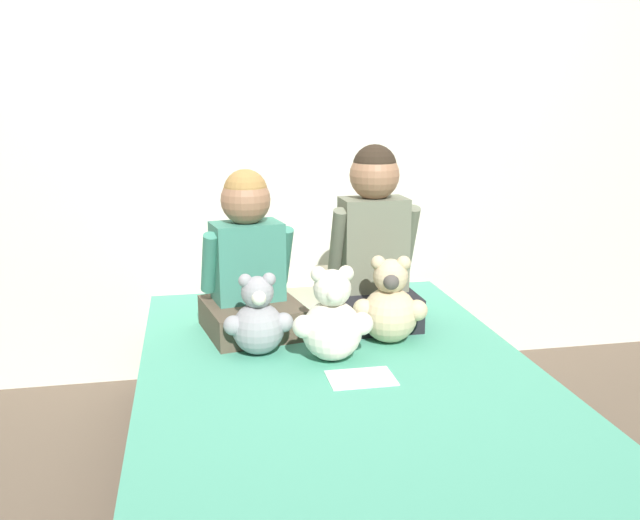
{
  "coord_description": "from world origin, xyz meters",
  "views": [
    {
      "loc": [
        -0.45,
        -2.02,
        1.33
      ],
      "look_at": [
        0.0,
        0.35,
        0.73
      ],
      "focal_mm": 38.0,
      "sensor_mm": 36.0,
      "label": 1
    }
  ],
  "objects_px": {
    "bed": "(340,430)",
    "sign_card": "(361,378)",
    "teddy_bear_between_children": "(332,321)",
    "pillow_at_headboard": "(302,288)",
    "teddy_bear_held_by_left_child": "(258,320)",
    "child_on_left": "(249,264)",
    "child_on_right": "(374,243)",
    "teddy_bear_held_by_right_child": "(390,306)"
  },
  "relations": [
    {
      "from": "bed",
      "to": "child_on_left",
      "type": "distance_m",
      "value": 0.7
    },
    {
      "from": "child_on_left",
      "to": "sign_card",
      "type": "relative_size",
      "value": 2.89
    },
    {
      "from": "bed",
      "to": "teddy_bear_held_by_right_child",
      "type": "height_order",
      "value": "teddy_bear_held_by_right_child"
    },
    {
      "from": "bed",
      "to": "sign_card",
      "type": "xyz_separation_m",
      "value": [
        0.05,
        -0.09,
        0.23
      ]
    },
    {
      "from": "child_on_left",
      "to": "child_on_right",
      "type": "relative_size",
      "value": 0.88
    },
    {
      "from": "teddy_bear_between_children",
      "to": "pillow_at_headboard",
      "type": "xyz_separation_m",
      "value": [
        0.01,
        0.67,
        -0.08
      ]
    },
    {
      "from": "sign_card",
      "to": "pillow_at_headboard",
      "type": "bearing_deg",
      "value": 93.2
    },
    {
      "from": "child_on_right",
      "to": "teddy_bear_held_by_right_child",
      "type": "distance_m",
      "value": 0.29
    },
    {
      "from": "pillow_at_headboard",
      "to": "sign_card",
      "type": "xyz_separation_m",
      "value": [
        0.05,
        -0.85,
        -0.05
      ]
    },
    {
      "from": "teddy_bear_held_by_left_child",
      "to": "teddy_bear_between_children",
      "type": "distance_m",
      "value": 0.26
    },
    {
      "from": "teddy_bear_between_children",
      "to": "pillow_at_headboard",
      "type": "relative_size",
      "value": 0.56
    },
    {
      "from": "teddy_bear_held_by_right_child",
      "to": "pillow_at_headboard",
      "type": "relative_size",
      "value": 0.55
    },
    {
      "from": "child_on_right",
      "to": "teddy_bear_held_by_right_child",
      "type": "relative_size",
      "value": 2.17
    },
    {
      "from": "teddy_bear_held_by_left_child",
      "to": "teddy_bear_held_by_right_child",
      "type": "relative_size",
      "value": 0.9
    },
    {
      "from": "teddy_bear_held_by_left_child",
      "to": "teddy_bear_between_children",
      "type": "height_order",
      "value": "teddy_bear_between_children"
    },
    {
      "from": "teddy_bear_held_by_right_child",
      "to": "teddy_bear_between_children",
      "type": "xyz_separation_m",
      "value": [
        -0.24,
        -0.13,
        0.0
      ]
    },
    {
      "from": "bed",
      "to": "pillow_at_headboard",
      "type": "xyz_separation_m",
      "value": [
        0.0,
        0.75,
        0.28
      ]
    },
    {
      "from": "child_on_left",
      "to": "teddy_bear_held_by_left_child",
      "type": "bearing_deg",
      "value": -99.74
    },
    {
      "from": "teddy_bear_held_by_left_child",
      "to": "pillow_at_headboard",
      "type": "xyz_separation_m",
      "value": [
        0.25,
        0.57,
        -0.07
      ]
    },
    {
      "from": "teddy_bear_held_by_right_child",
      "to": "sign_card",
      "type": "bearing_deg",
      "value": -106.82
    },
    {
      "from": "teddy_bear_held_by_right_child",
      "to": "sign_card",
      "type": "relative_size",
      "value": 1.52
    },
    {
      "from": "bed",
      "to": "child_on_right",
      "type": "xyz_separation_m",
      "value": [
        0.23,
        0.43,
        0.54
      ]
    },
    {
      "from": "child_on_left",
      "to": "pillow_at_headboard",
      "type": "bearing_deg",
      "value": 40.13
    },
    {
      "from": "child_on_left",
      "to": "teddy_bear_held_by_right_child",
      "type": "distance_m",
      "value": 0.55
    },
    {
      "from": "bed",
      "to": "sign_card",
      "type": "bearing_deg",
      "value": -63.31
    },
    {
      "from": "child_on_right",
      "to": "pillow_at_headboard",
      "type": "xyz_separation_m",
      "value": [
        -0.23,
        0.32,
        -0.26
      ]
    },
    {
      "from": "pillow_at_headboard",
      "to": "sign_card",
      "type": "height_order",
      "value": "pillow_at_headboard"
    },
    {
      "from": "child_on_left",
      "to": "teddy_bear_between_children",
      "type": "xyz_separation_m",
      "value": [
        0.24,
        -0.35,
        -0.12
      ]
    },
    {
      "from": "teddy_bear_held_by_left_child",
      "to": "pillow_at_headboard",
      "type": "height_order",
      "value": "teddy_bear_held_by_left_child"
    },
    {
      "from": "teddy_bear_between_children",
      "to": "sign_card",
      "type": "height_order",
      "value": "teddy_bear_between_children"
    },
    {
      "from": "teddy_bear_held_by_left_child",
      "to": "teddy_bear_held_by_right_child",
      "type": "xyz_separation_m",
      "value": [
        0.48,
        0.03,
        0.01
      ]
    },
    {
      "from": "pillow_at_headboard",
      "to": "sign_card",
      "type": "bearing_deg",
      "value": -86.8
    },
    {
      "from": "child_on_left",
      "to": "child_on_right",
      "type": "bearing_deg",
      "value": -11.46
    },
    {
      "from": "bed",
      "to": "child_on_right",
      "type": "distance_m",
      "value": 0.73
    },
    {
      "from": "teddy_bear_held_by_right_child",
      "to": "teddy_bear_between_children",
      "type": "height_order",
      "value": "teddy_bear_between_children"
    },
    {
      "from": "teddy_bear_held_by_left_child",
      "to": "teddy_bear_held_by_right_child",
      "type": "distance_m",
      "value": 0.48
    },
    {
      "from": "child_on_left",
      "to": "sign_card",
      "type": "height_order",
      "value": "child_on_left"
    },
    {
      "from": "child_on_right",
      "to": "teddy_bear_held_by_left_child",
      "type": "relative_size",
      "value": 2.41
    },
    {
      "from": "child_on_right",
      "to": "pillow_at_headboard",
      "type": "relative_size",
      "value": 1.19
    },
    {
      "from": "child_on_left",
      "to": "bed",
      "type": "bearing_deg",
      "value": -70.78
    },
    {
      "from": "child_on_right",
      "to": "teddy_bear_held_by_left_child",
      "type": "distance_m",
      "value": 0.57
    },
    {
      "from": "bed",
      "to": "teddy_bear_between_children",
      "type": "bearing_deg",
      "value": 97.12
    }
  ]
}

